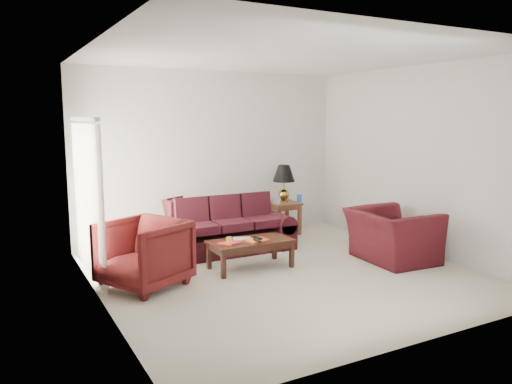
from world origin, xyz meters
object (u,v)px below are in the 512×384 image
coffee_table (251,254)px  end_table (283,218)px  armchair_left (144,254)px  armchair_right (392,236)px  sofa (229,226)px  floor_lamp (85,213)px

coffee_table → end_table: bearing=21.8°
armchair_left → armchair_right: bearing=53.8°
sofa → armchair_right: bearing=-35.0°
armchair_left → armchair_right: size_ratio=0.80×
sofa → floor_lamp: 2.28m
coffee_table → armchair_right: bearing=-43.1°
end_table → sofa: bearing=-154.4°
sofa → armchair_left: armchair_left is taller
armchair_left → coffee_table: 1.61m
end_table → armchair_right: armchair_right is taller
coffee_table → floor_lamp: bearing=113.9°
floor_lamp → coffee_table: size_ratio=1.18×
sofa → armchair_right: 2.57m
armchair_right → coffee_table: armchair_right is taller
sofa → armchair_right: sofa is taller
sofa → coffee_table: bearing=-91.7°
sofa → armchair_left: size_ratio=2.16×
end_table → armchair_right: 2.39m
end_table → floor_lamp: (-3.56, 0.11, 0.41)m
armchair_left → coffee_table: size_ratio=0.81×
end_table → coffee_table: 2.27m
armchair_right → coffee_table: (-2.08, 0.68, -0.18)m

